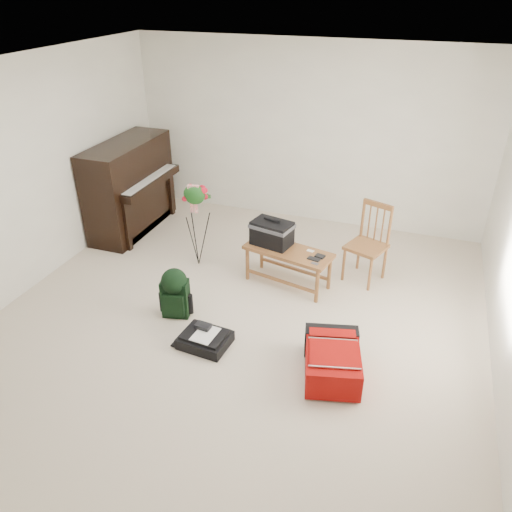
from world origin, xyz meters
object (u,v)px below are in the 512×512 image
at_px(bench, 276,240).
at_px(black_duffel, 205,339).
at_px(red_suitcase, 333,357).
at_px(flower_stand, 196,226).
at_px(green_backpack, 175,291).
at_px(dining_chair, 367,244).
at_px(piano, 131,189).

height_order(bench, black_duffel, bench).
distance_m(red_suitcase, flower_stand, 2.44).
bearing_deg(green_backpack, flower_stand, 90.83).
bearing_deg(bench, dining_chair, 35.76).
height_order(piano, dining_chair, piano).
height_order(black_duffel, green_backpack, green_backpack).
bearing_deg(red_suitcase, black_duffel, 168.35).
distance_m(bench, red_suitcase, 1.67).
xyz_separation_m(piano, bench, (2.32, -0.69, -0.05)).
xyz_separation_m(bench, black_duffel, (-0.29, -1.35, -0.48)).
relative_size(bench, flower_stand, 0.98).
distance_m(piano, flower_stand, 1.45).
bearing_deg(bench, piano, 175.99).
bearing_deg(dining_chair, black_duffel, -104.86).
height_order(dining_chair, green_backpack, dining_chair).
xyz_separation_m(bench, flower_stand, (-1.02, 0.05, -0.02)).
relative_size(piano, green_backpack, 2.68).
height_order(piano, black_duffel, piano).
height_order(green_backpack, flower_stand, flower_stand).
distance_m(bench, black_duffel, 1.47).
xyz_separation_m(red_suitcase, flower_stand, (-1.99, 1.36, 0.37)).
bearing_deg(dining_chair, piano, -163.89).
bearing_deg(bench, red_suitcase, -40.72).
relative_size(piano, bench, 1.40).
bearing_deg(black_duffel, flower_stand, 122.40).
relative_size(green_backpack, flower_stand, 0.51).
height_order(red_suitcase, flower_stand, flower_stand).
bearing_deg(piano, green_backpack, -47.75).
bearing_deg(piano, black_duffel, -45.19).
relative_size(bench, dining_chair, 1.14).
distance_m(green_backpack, flower_stand, 1.11).
bearing_deg(red_suitcase, green_backpack, 156.30).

